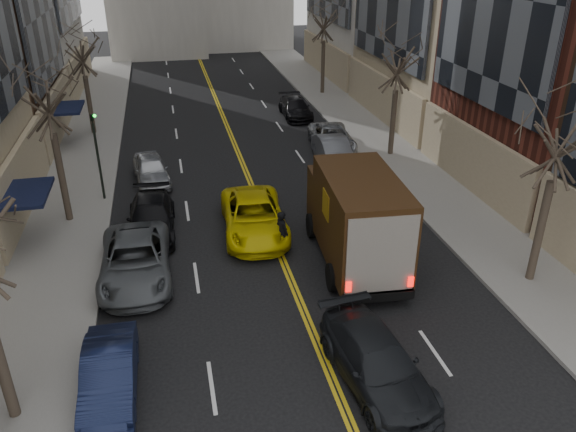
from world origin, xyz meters
name	(u,v)px	position (x,y,z in m)	size (l,w,h in m)	color
sidewalk_left	(82,166)	(-9.00, 27.00, 0.07)	(4.00, 66.00, 0.15)	slate
sidewalk_right	(381,143)	(9.00, 27.00, 0.07)	(4.00, 66.00, 0.15)	slate
tree_lf_mid	(42,77)	(-8.80, 20.00, 6.60)	(3.20, 3.20, 8.91)	#382D23
tree_lf_far	(79,40)	(-8.80, 33.00, 6.02)	(3.20, 3.20, 8.12)	#382D23
tree_rt_near	(566,116)	(8.80, 11.00, 6.45)	(3.20, 3.20, 8.71)	#382D23
tree_rt_mid	(399,50)	(8.80, 25.00, 6.17)	(3.20, 3.20, 8.32)	#382D23
tree_rt_far	(324,8)	(8.80, 40.00, 6.74)	(3.20, 3.20, 9.11)	#382D23
traffic_signal	(97,147)	(-7.39, 22.00, 2.82)	(0.29, 0.26, 4.70)	black
ups_truck	(356,218)	(2.77, 13.86, 1.94)	(3.26, 7.18, 3.84)	black
observer_sedan	(377,362)	(1.20, 7.17, 0.73)	(2.59, 5.25, 1.47)	black
taxi	(254,216)	(-0.72, 17.12, 0.79)	(2.63, 5.70, 1.58)	#DAC509
pedestrian	(282,232)	(0.11, 15.15, 0.94)	(0.68, 0.45, 1.87)	black
parked_lf_b	(109,374)	(-6.30, 8.41, 0.67)	(1.43, 4.09, 1.35)	#101734
parked_lf_c	(135,260)	(-5.70, 14.46, 0.78)	(2.57, 5.58, 1.55)	#505458
parked_lf_d	(151,218)	(-5.10, 18.12, 0.71)	(2.00, 4.91, 1.43)	black
parked_lf_e	(151,169)	(-5.10, 23.95, 0.72)	(1.70, 4.22, 1.44)	#A4A7AB
parked_rt_a	(334,151)	(5.10, 24.46, 0.75)	(1.59, 4.55, 1.50)	#515359
parked_rt_b	(332,138)	(5.73, 26.90, 0.71)	(2.35, 5.09, 1.42)	#AAAEB2
parked_rt_c	(295,108)	(5.10, 34.01, 0.67)	(1.89, 4.64, 1.35)	black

